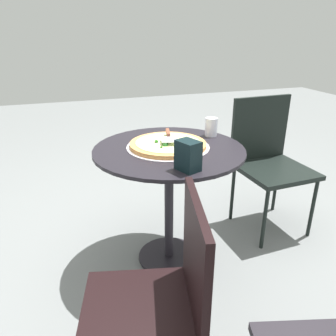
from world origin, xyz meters
TOP-DOWN VIEW (x-y plane):
  - ground_plane at (0.00, 0.00)m, footprint 10.00×10.00m
  - patio_table at (0.00, 0.00)m, footprint 0.80×0.80m
  - pizza_on_tray at (0.02, 0.00)m, footprint 0.44×0.44m
  - pizza_server at (0.05, -0.01)m, footprint 0.22×0.10m
  - drinking_cup at (0.13, -0.30)m, footprint 0.07×0.07m
  - napkin_dispenser at (-0.30, 0.01)m, footprint 0.12×0.11m
  - patio_chair_near at (0.19, -0.76)m, footprint 0.45×0.45m
  - patio_chair_far at (-0.77, 0.28)m, footprint 0.46×0.46m

SIDE VIEW (x-z plane):
  - ground_plane at x=0.00m, z-range 0.00..0.00m
  - patio_chair_far at x=-0.77m, z-range 0.07..0.89m
  - patio_chair_near at x=0.19m, z-range 0.07..0.94m
  - patio_table at x=0.00m, z-range 0.20..0.91m
  - pizza_on_tray at x=0.02m, z-range 0.70..0.74m
  - pizza_server at x=0.05m, z-range 0.75..0.77m
  - drinking_cup at x=0.13m, z-range 0.70..0.81m
  - napkin_dispenser at x=-0.30m, z-range 0.70..0.84m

